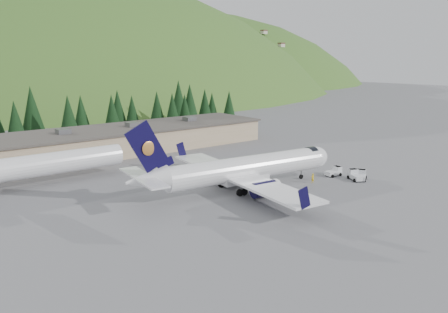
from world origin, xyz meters
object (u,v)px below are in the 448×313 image
second_airliner (36,165)px  baggage_tug_b (334,172)px  terminal_building (112,141)px  ramp_worker (313,178)px  airliner (243,170)px  baggage_tug_c (355,175)px  baggage_tug_a (361,175)px

second_airliner → baggage_tug_b: bearing=-31.6°
terminal_building → ramp_worker: 44.87m
airliner → baggage_tug_c: 19.75m
airliner → second_airliner: airliner is taller
baggage_tug_a → baggage_tug_c: baggage_tug_c is taller
ramp_worker → baggage_tug_a: bearing=159.4°
baggage_tug_c → ramp_worker: (-6.99, 3.13, 0.06)m
airliner → baggage_tug_c: size_ratio=10.27×
second_airliner → baggage_tug_a: second_airliner is taller
airliner → baggage_tug_b: 18.15m
baggage_tug_a → airliner: bearing=127.3°
baggage_tug_a → baggage_tug_b: (-1.36, 4.34, -0.01)m
airliner → second_airliner: (-23.90, 21.87, 0.19)m
terminal_building → ramp_worker: terminal_building is taller
airliner → baggage_tug_b: size_ratio=11.71×
airliner → ramp_worker: airliner is taller
terminal_building → baggage_tug_a: bearing=-63.4°
baggage_tug_c → baggage_tug_a: bearing=-96.9°
airliner → baggage_tug_c: (18.12, -7.47, -2.40)m
baggage_tug_a → ramp_worker: size_ratio=2.07×
second_airliner → ramp_worker: (35.03, -26.20, -2.53)m
ramp_worker → airliner: bearing=-16.8°
baggage_tug_a → baggage_tug_b: bearing=77.6°
baggage_tug_a → baggage_tug_b: baggage_tug_a is taller
airliner → terminal_building: bearing=103.4°
baggage_tug_a → terminal_building: 51.33m
baggage_tug_c → ramp_worker: baggage_tug_c is taller
airliner → baggage_tug_a: 20.73m
airliner → baggage_tug_b: bearing=-4.4°
terminal_building → baggage_tug_b: bearing=-62.5°
second_airliner → baggage_tug_c: second_airliner is taller
baggage_tug_b → terminal_building: (-21.59, 41.53, 1.93)m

